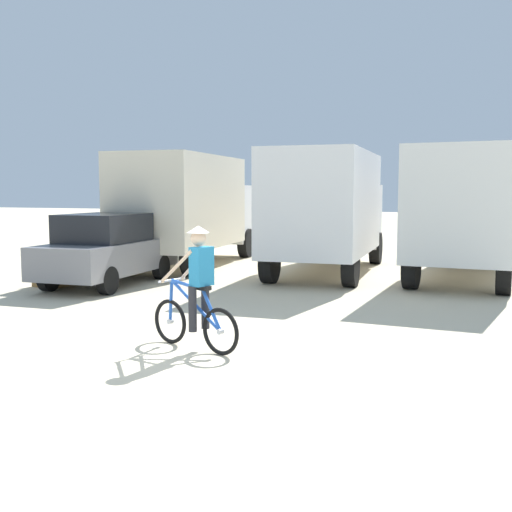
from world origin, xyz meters
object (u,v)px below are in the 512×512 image
at_px(sedan_parked, 107,249).
at_px(supply_crate, 55,277).
at_px(box_truck_cream_rv, 188,205).
at_px(box_truck_avon_van, 328,207).
at_px(box_truck_white_box, 467,208).
at_px(cyclist_orange_shirt, 197,293).

height_order(sedan_parked, supply_crate, sedan_parked).
height_order(box_truck_cream_rv, sedan_parked, box_truck_cream_rv).
xyz_separation_m(box_truck_cream_rv, box_truck_avon_van, (4.48, -0.29, 0.00)).
bearing_deg(sedan_parked, box_truck_cream_rv, 88.66).
relative_size(box_truck_cream_rv, box_truck_white_box, 1.00).
bearing_deg(box_truck_white_box, sedan_parked, -153.20).
height_order(box_truck_cream_rv, cyclist_orange_shirt, box_truck_cream_rv).
height_order(sedan_parked, cyclist_orange_shirt, cyclist_orange_shirt).
distance_m(box_truck_avon_van, sedan_parked, 6.15).
bearing_deg(supply_crate, box_truck_cream_rv, 75.59).
relative_size(sedan_parked, cyclist_orange_shirt, 2.34).
relative_size(box_truck_white_box, supply_crate, 8.74).
bearing_deg(box_truck_avon_van, supply_crate, -141.58).
xyz_separation_m(box_truck_cream_rv, box_truck_white_box, (8.16, -0.10, 0.00)).
xyz_separation_m(box_truck_cream_rv, cyclist_orange_shirt, (4.69, -9.13, -1.03)).
bearing_deg(box_truck_cream_rv, sedan_parked, -91.34).
xyz_separation_m(box_truck_white_box, supply_crate, (-9.40, -4.73, -1.67)).
distance_m(box_truck_avon_van, cyclist_orange_shirt, 8.90).
relative_size(box_truck_white_box, cyclist_orange_shirt, 3.78).
relative_size(box_truck_cream_rv, supply_crate, 8.77).
bearing_deg(box_truck_cream_rv, box_truck_white_box, -0.69).
distance_m(box_truck_cream_rv, cyclist_orange_shirt, 10.31).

